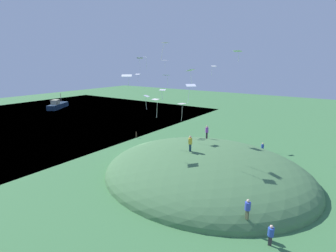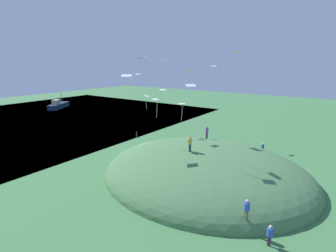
{
  "view_description": "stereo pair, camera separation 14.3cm",
  "coord_description": "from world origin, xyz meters",
  "px_view_note": "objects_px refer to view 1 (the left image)",
  "views": [
    {
      "loc": [
        23.33,
        -26.41,
        12.68
      ],
      "look_at": [
        4.36,
        0.85,
        4.53
      ],
      "focal_mm": 27.99,
      "sensor_mm": 36.0,
      "label": 1
    },
    {
      "loc": [
        23.45,
        -26.33,
        12.68
      ],
      "look_at": [
        4.36,
        0.85,
        4.53
      ],
      "focal_mm": 27.99,
      "sensor_mm": 36.0,
      "label": 2
    }
  ],
  "objects_px": {
    "kite_12": "(190,71)",
    "kite_13": "(163,90)",
    "kite_7": "(238,51)",
    "kite_14": "(147,97)",
    "person_with_child": "(271,233)",
    "kite_9": "(166,75)",
    "kite_2": "(140,59)",
    "kite_4": "(127,76)",
    "kite_10": "(165,61)",
    "mooring_post": "(136,135)",
    "person_near_shore": "(207,131)",
    "kite_11": "(182,105)",
    "kite_5": "(138,75)",
    "person_walking_path": "(262,147)",
    "kite_6": "(156,101)",
    "person_on_hilltop": "(248,207)",
    "kite_1": "(165,44)",
    "kite_8": "(191,86)",
    "kite_0": "(214,67)",
    "boat_on_lake": "(58,105)",
    "person_watching_kites": "(190,142)",
    "kite_3": "(145,58)"
  },
  "relations": [
    {
      "from": "person_near_shore",
      "to": "kite_1",
      "type": "xyz_separation_m",
      "value": [
        -2.63,
        -5.83,
        10.72
      ]
    },
    {
      "from": "kite_12",
      "to": "kite_13",
      "type": "relative_size",
      "value": 1.4
    },
    {
      "from": "person_with_child",
      "to": "mooring_post",
      "type": "xyz_separation_m",
      "value": [
        -25.98,
        15.1,
        -0.49
      ]
    },
    {
      "from": "person_watching_kites",
      "to": "kite_1",
      "type": "xyz_separation_m",
      "value": [
        -3.95,
        0.84,
        10.32
      ]
    },
    {
      "from": "kite_10",
      "to": "kite_13",
      "type": "xyz_separation_m",
      "value": [
        3.51,
        -5.52,
        -3.96
      ]
    },
    {
      "from": "kite_7",
      "to": "kite_13",
      "type": "relative_size",
      "value": 1.17
    },
    {
      "from": "person_walking_path",
      "to": "kite_4",
      "type": "relative_size",
      "value": 1.35
    },
    {
      "from": "person_with_child",
      "to": "kite_9",
      "type": "xyz_separation_m",
      "value": [
        -21.18,
        17.23,
        9.58
      ]
    },
    {
      "from": "kite_0",
      "to": "kite_10",
      "type": "xyz_separation_m",
      "value": [
        -6.44,
        -4.05,
        0.93
      ]
    },
    {
      "from": "kite_4",
      "to": "kite_11",
      "type": "xyz_separation_m",
      "value": [
        3.5,
        5.79,
        -3.62
      ]
    },
    {
      "from": "kite_5",
      "to": "mooring_post",
      "type": "relative_size",
      "value": 1.42
    },
    {
      "from": "person_on_hilltop",
      "to": "kite_7",
      "type": "bearing_deg",
      "value": 134.95
    },
    {
      "from": "person_on_hilltop",
      "to": "mooring_post",
      "type": "xyz_separation_m",
      "value": [
        -24.08,
        14.59,
        -1.62
      ]
    },
    {
      "from": "person_watching_kites",
      "to": "kite_14",
      "type": "xyz_separation_m",
      "value": [
        -11.69,
        6.88,
        3.28
      ]
    },
    {
      "from": "kite_1",
      "to": "kite_3",
      "type": "xyz_separation_m",
      "value": [
        -11.6,
        10.55,
        -1.29
      ]
    },
    {
      "from": "person_near_shore",
      "to": "person_on_hilltop",
      "type": "xyz_separation_m",
      "value": [
        9.71,
        -12.51,
        -1.74
      ]
    },
    {
      "from": "kite_2",
      "to": "kite_10",
      "type": "distance_m",
      "value": 4.58
    },
    {
      "from": "kite_6",
      "to": "kite_7",
      "type": "xyz_separation_m",
      "value": [
        4.28,
        13.61,
        5.79
      ]
    },
    {
      "from": "kite_12",
      "to": "kite_14",
      "type": "height_order",
      "value": "kite_12"
    },
    {
      "from": "kite_5",
      "to": "kite_8",
      "type": "xyz_separation_m",
      "value": [
        17.57,
        -12.01,
        -0.24
      ]
    },
    {
      "from": "person_walking_path",
      "to": "kite_1",
      "type": "distance_m",
      "value": 19.57
    },
    {
      "from": "kite_13",
      "to": "kite_3",
      "type": "bearing_deg",
      "value": 142.67
    },
    {
      "from": "kite_8",
      "to": "kite_13",
      "type": "xyz_separation_m",
      "value": [
        -7.85,
        5.99,
        -1.4
      ]
    },
    {
      "from": "kite_4",
      "to": "kite_1",
      "type": "bearing_deg",
      "value": 50.16
    },
    {
      "from": "kite_6",
      "to": "kite_3",
      "type": "bearing_deg",
      "value": 133.68
    },
    {
      "from": "kite_8",
      "to": "person_with_child",
      "type": "bearing_deg",
      "value": -29.49
    },
    {
      "from": "kite_2",
      "to": "mooring_post",
      "type": "bearing_deg",
      "value": 144.71
    },
    {
      "from": "kite_7",
      "to": "kite_11",
      "type": "relative_size",
      "value": 0.8
    },
    {
      "from": "kite_2",
      "to": "kite_4",
      "type": "xyz_separation_m",
      "value": [
        5.71,
        -8.89,
        -1.94
      ]
    },
    {
      "from": "person_near_shore",
      "to": "kite_11",
      "type": "height_order",
      "value": "kite_11"
    },
    {
      "from": "kite_6",
      "to": "kite_7",
      "type": "bearing_deg",
      "value": 72.55
    },
    {
      "from": "kite_7",
      "to": "kite_14",
      "type": "distance_m",
      "value": 14.7
    },
    {
      "from": "kite_5",
      "to": "kite_7",
      "type": "bearing_deg",
      "value": 7.8
    },
    {
      "from": "person_walking_path",
      "to": "mooring_post",
      "type": "height_order",
      "value": "person_walking_path"
    },
    {
      "from": "kite_12",
      "to": "kite_10",
      "type": "bearing_deg",
      "value": 149.49
    },
    {
      "from": "kite_6",
      "to": "kite_8",
      "type": "bearing_deg",
      "value": -8.09
    },
    {
      "from": "mooring_post",
      "to": "kite_6",
      "type": "bearing_deg",
      "value": -38.47
    },
    {
      "from": "boat_on_lake",
      "to": "kite_14",
      "type": "distance_m",
      "value": 43.62
    },
    {
      "from": "person_watching_kites",
      "to": "kite_8",
      "type": "bearing_deg",
      "value": -113.43
    },
    {
      "from": "kite_10",
      "to": "kite_6",
      "type": "bearing_deg",
      "value": -59.5
    },
    {
      "from": "kite_1",
      "to": "kite_3",
      "type": "bearing_deg",
      "value": 137.72
    },
    {
      "from": "boat_on_lake",
      "to": "kite_1",
      "type": "distance_m",
      "value": 54.06
    },
    {
      "from": "person_near_shore",
      "to": "kite_0",
      "type": "height_order",
      "value": "kite_0"
    },
    {
      "from": "kite_6",
      "to": "person_walking_path",
      "type": "bearing_deg",
      "value": 53.1
    },
    {
      "from": "mooring_post",
      "to": "kite_7",
      "type": "bearing_deg",
      "value": 17.57
    },
    {
      "from": "person_walking_path",
      "to": "kite_0",
      "type": "bearing_deg",
      "value": 0.35
    },
    {
      "from": "person_near_shore",
      "to": "kite_2",
      "type": "xyz_separation_m",
      "value": [
        -11.09,
        -0.24,
        9.27
      ]
    },
    {
      "from": "person_on_hilltop",
      "to": "kite_6",
      "type": "distance_m",
      "value": 15.58
    },
    {
      "from": "kite_7",
      "to": "kite_14",
      "type": "height_order",
      "value": "kite_7"
    },
    {
      "from": "person_near_shore",
      "to": "kite_12",
      "type": "bearing_deg",
      "value": 28.85
    }
  ]
}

